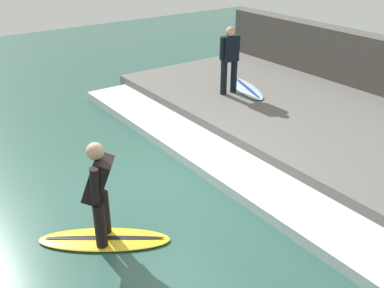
{
  "coord_description": "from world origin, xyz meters",
  "views": [
    {
      "loc": [
        -3.56,
        -5.75,
        4.16
      ],
      "look_at": [
        0.54,
        0.0,
        0.7
      ],
      "focal_mm": 42.0,
      "sensor_mm": 36.0,
      "label": 1
    }
  ],
  "objects_px": {
    "surfer_waiting_near": "(230,57)",
    "surfboard_waiting_near": "(246,88)",
    "surfer_riding": "(99,188)",
    "surfboard_riding": "(104,239)"
  },
  "relations": [
    {
      "from": "surfer_riding",
      "to": "surfboard_waiting_near",
      "type": "distance_m",
      "value": 6.26
    },
    {
      "from": "surfer_waiting_near",
      "to": "surfboard_waiting_near",
      "type": "height_order",
      "value": "surfer_waiting_near"
    },
    {
      "from": "surfboard_riding",
      "to": "surfer_riding",
      "type": "height_order",
      "value": "surfer_riding"
    },
    {
      "from": "surfer_riding",
      "to": "surfboard_waiting_near",
      "type": "bearing_deg",
      "value": 29.22
    },
    {
      "from": "surfer_riding",
      "to": "surfboard_waiting_near",
      "type": "xyz_separation_m",
      "value": [
        5.45,
        3.05,
        -0.51
      ]
    },
    {
      "from": "surfboard_riding",
      "to": "surfer_waiting_near",
      "type": "relative_size",
      "value": 1.15
    },
    {
      "from": "surfer_waiting_near",
      "to": "surfboard_waiting_near",
      "type": "xyz_separation_m",
      "value": [
        0.55,
        -0.06,
        -0.89
      ]
    },
    {
      "from": "surfboard_riding",
      "to": "surfer_waiting_near",
      "type": "distance_m",
      "value": 5.93
    },
    {
      "from": "surfer_waiting_near",
      "to": "surfboard_waiting_near",
      "type": "relative_size",
      "value": 0.88
    },
    {
      "from": "surfer_riding",
      "to": "surfer_waiting_near",
      "type": "bearing_deg",
      "value": 32.38
    }
  ]
}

